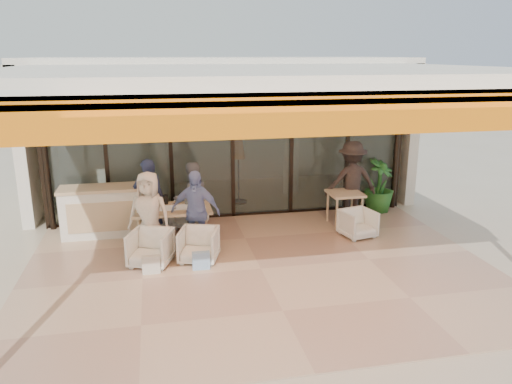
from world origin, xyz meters
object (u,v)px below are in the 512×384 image
(chair_far_left, at_px, (150,214))
(side_chair, at_px, (358,222))
(potted_palm, at_px, (379,186))
(dining_table, at_px, (171,211))
(diner_cream, at_px, (149,214))
(diner_grey, at_px, (192,199))
(chair_far_right, at_px, (190,212))
(diner_navy, at_px, (149,199))
(chair_near_right, at_px, (199,244))
(standing_woman, at_px, (351,181))
(chair_near_left, at_px, (151,247))
(host_counter, at_px, (108,211))
(side_table, at_px, (345,197))
(diner_periwinkle, at_px, (195,212))

(chair_far_left, height_order, side_chair, chair_far_left)
(chair_far_left, distance_m, potted_palm, 5.27)
(dining_table, distance_m, diner_cream, 0.62)
(diner_grey, bearing_deg, chair_far_right, -107.33)
(chair_far_right, bearing_deg, chair_far_left, 18.33)
(chair_far_left, relative_size, diner_cream, 0.44)
(diner_navy, bearing_deg, diner_grey, -178.44)
(diner_grey, relative_size, potted_palm, 1.21)
(chair_near_right, distance_m, side_chair, 3.32)
(diner_grey, bearing_deg, chair_near_right, 72.67)
(chair_far_right, relative_size, potted_palm, 0.55)
(diner_cream, bearing_deg, diner_navy, 108.25)
(chair_far_left, height_order, potted_palm, potted_palm)
(diner_cream, bearing_deg, standing_woman, 33.20)
(chair_near_left, bearing_deg, diner_grey, 78.99)
(host_counter, bearing_deg, diner_cream, -55.21)
(chair_near_right, bearing_deg, side_table, 39.30)
(standing_woman, bearing_deg, diner_cream, 16.93)
(diner_periwinkle, xyz_separation_m, standing_woman, (3.54, 1.17, 0.11))
(chair_far_left, distance_m, side_chair, 4.32)
(chair_far_right, distance_m, diner_navy, 1.09)
(diner_periwinkle, distance_m, side_table, 3.38)
(chair_far_left, distance_m, diner_navy, 0.69)
(dining_table, bearing_deg, diner_periwinkle, -46.97)
(side_table, distance_m, side_chair, 0.82)
(dining_table, bearing_deg, host_counter, 149.07)
(diner_periwinkle, bearing_deg, potted_palm, 39.30)
(diner_grey, relative_size, diner_periwinkle, 0.97)
(host_counter, distance_m, potted_palm, 6.11)
(host_counter, xyz_separation_m, standing_woman, (5.22, -0.04, 0.36))
(potted_palm, bearing_deg, diner_periwinkle, -160.17)
(side_table, distance_m, potted_palm, 1.38)
(diner_grey, bearing_deg, diner_navy, -17.33)
(chair_near_right, bearing_deg, chair_far_left, 131.02)
(chair_far_left, xyz_separation_m, diner_cream, (0.00, -1.40, 0.44))
(host_counter, distance_m, chair_far_left, 0.88)
(diner_navy, distance_m, potted_palm, 5.31)
(chair_far_right, xyz_separation_m, side_table, (3.27, -0.57, 0.29))
(side_chair, bearing_deg, chair_near_left, 175.29)
(side_table, height_order, standing_woman, standing_woman)
(chair_far_right, height_order, diner_periwinkle, diner_periwinkle)
(chair_far_left, height_order, diner_periwinkle, diner_periwinkle)
(side_table, bearing_deg, side_chair, -90.00)
(chair_far_left, height_order, diner_grey, diner_grey)
(chair_near_right, bearing_deg, dining_table, 131.17)
(host_counter, bearing_deg, side_chair, -12.81)
(diner_navy, relative_size, diner_cream, 1.04)
(host_counter, xyz_separation_m, chair_near_right, (1.68, -1.71, -0.19))
(diner_grey, distance_m, diner_cream, 1.23)
(side_chair, bearing_deg, chair_far_right, 145.30)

